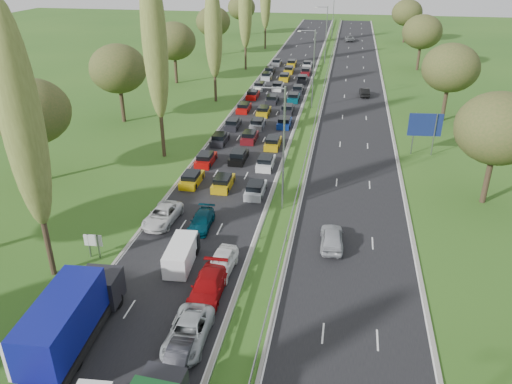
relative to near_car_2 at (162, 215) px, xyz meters
The scene contains 22 objects.
ground 43.04m from the near_car_2, 75.93° to the left, with size 260.00×260.00×0.00m, color #275219.
near_carriageway 44.40m from the near_car_2, 85.21° to the left, with size 10.50×215.00×0.04m, color black.
far_carriageway 47.48m from the near_car_2, 68.75° to the left, with size 10.50×215.00×0.04m, color black.
central_reservation 45.46m from the near_car_2, 76.70° to the left, with size 2.36×215.00×0.32m.
lamp_columns 41.43m from the near_car_2, 75.26° to the left, with size 0.18×140.18×12.00m.
poplar_row 32.57m from the near_car_2, 100.50° to the left, with size 2.80×127.80×22.44m.
woodland_left 29.99m from the near_car_2, 123.36° to the left, with size 8.00×166.00×11.10m.
woodland_right 41.86m from the near_car_2, 43.48° to the left, with size 8.00×153.00×11.10m.
traffic_queue_fill 39.45m from the near_car_2, 84.61° to the left, with size 9.08×67.73×0.80m.
near_car_2 is the anchor object (origin of this frame).
near_car_7 3.77m from the near_car_2, ahead, with size 1.83×4.51×1.31m, color #043646.
near_car_9 18.22m from the near_car_2, 67.21° to the right, with size 1.39×3.97×1.31m, color black.
near_car_10 16.18m from the near_car_2, 64.33° to the right, with size 2.46×5.34×1.48m, color #A4AAAD.
near_car_11 11.97m from the near_car_2, 54.28° to the right, with size 2.21×5.43×1.58m, color #94090B.
near_car_12 9.84m from the near_car_2, 42.87° to the right, with size 1.89×4.71×1.60m, color white.
far_car_0 15.55m from the near_car_2, ahead, with size 1.90×4.72×1.61m, color #9EA1A8.
far_car_1 51.95m from the near_car_2, 68.80° to the left, with size 1.47×4.22×1.39m, color black.
far_car_2 107.68m from the near_car_2, 81.72° to the left, with size 2.42×5.25×1.46m, color slate.
blue_lorry 16.07m from the near_car_2, 89.99° to the right, with size 2.69×9.67×4.08m.
white_van_rear 7.21m from the near_car_2, 57.78° to the right, with size 1.83×4.67×1.88m.
info_sign 7.39m from the near_car_2, 117.85° to the right, with size 1.50×0.19×2.10m.
direction_sign 33.68m from the near_car_2, 40.93° to the left, with size 3.99×0.46×5.20m.
Camera 1 is at (9.75, 0.27, 22.67)m, focal length 35.00 mm.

